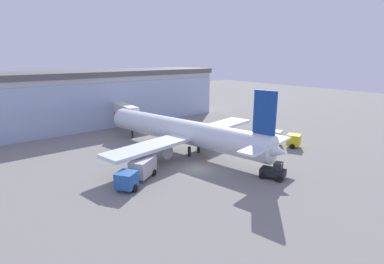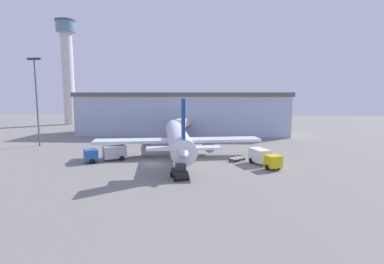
% 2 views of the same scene
% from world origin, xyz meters
% --- Properties ---
extents(ground, '(240.00, 240.00, 0.00)m').
position_xyz_m(ground, '(0.00, 0.00, 0.00)').
color(ground, gray).
extents(terminal_building, '(62.68, 17.97, 12.47)m').
position_xyz_m(terminal_building, '(0.00, 39.24, 6.24)').
color(terminal_building, '#B6B6B6').
rests_on(terminal_building, ground).
extents(jet_bridge, '(3.13, 12.13, 5.76)m').
position_xyz_m(jet_bridge, '(1.95, 28.29, 4.38)').
color(jet_bridge, silver).
rests_on(jet_bridge, ground).
extents(airplane, '(32.15, 36.29, 11.48)m').
position_xyz_m(airplane, '(3.24, 7.45, 3.54)').
color(airplane, white).
rests_on(airplane, ground).
extents(catering_truck, '(7.28, 5.91, 2.65)m').
position_xyz_m(catering_truck, '(-8.80, 1.17, 1.47)').
color(catering_truck, '#2659A5').
rests_on(catering_truck, ground).
extents(fuel_truck, '(5.03, 7.55, 2.65)m').
position_xyz_m(fuel_truck, '(19.05, 0.48, 1.47)').
color(fuel_truck, yellow).
rests_on(fuel_truck, ground).
extents(baggage_cart, '(3.04, 3.16, 1.50)m').
position_xyz_m(baggage_cart, '(14.72, 3.66, 0.50)').
color(baggage_cart, '#9E998C').
rests_on(baggage_cart, ground).
extents(pushback_tug, '(3.14, 3.64, 2.30)m').
position_xyz_m(pushback_tug, '(5.98, -8.82, 0.97)').
color(pushback_tug, black).
rests_on(pushback_tug, ground).
extents(safety_cone_nose, '(0.36, 0.36, 0.55)m').
position_xyz_m(safety_cone_nose, '(2.82, 1.47, 0.28)').
color(safety_cone_nose, orange).
rests_on(safety_cone_nose, ground).
extents(safety_cone_wingtip, '(0.36, 0.36, 0.55)m').
position_xyz_m(safety_cone_wingtip, '(15.56, 4.65, 0.28)').
color(safety_cone_wingtip, orange).
rests_on(safety_cone_wingtip, ground).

